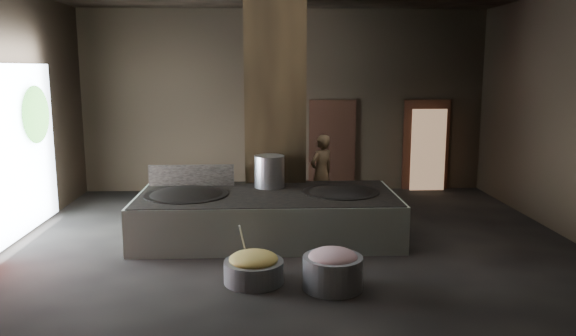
{
  "coord_description": "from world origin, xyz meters",
  "views": [
    {
      "loc": [
        -0.54,
        -9.56,
        3.06
      ],
      "look_at": [
        -0.09,
        0.63,
        1.25
      ],
      "focal_mm": 35.0,
      "sensor_mm": 36.0,
      "label": 1
    }
  ],
  "objects_px": {
    "veg_basin": "(254,272)",
    "wok_right": "(341,196)",
    "hearth_platform": "(267,216)",
    "wok_left": "(186,199)",
    "stock_pot": "(269,172)",
    "cook": "(321,173)",
    "meat_basin": "(333,272)"
  },
  "relations": [
    {
      "from": "veg_basin",
      "to": "wok_right",
      "type": "bearing_deg",
      "value": 55.03
    },
    {
      "from": "hearth_platform",
      "to": "wok_left",
      "type": "height_order",
      "value": "wok_left"
    },
    {
      "from": "wok_left",
      "to": "wok_right",
      "type": "height_order",
      "value": "wok_left"
    },
    {
      "from": "wok_right",
      "to": "stock_pot",
      "type": "distance_m",
      "value": 1.44
    },
    {
      "from": "wok_right",
      "to": "veg_basin",
      "type": "height_order",
      "value": "wok_right"
    },
    {
      "from": "wok_left",
      "to": "cook",
      "type": "relative_size",
      "value": 0.89
    },
    {
      "from": "cook",
      "to": "hearth_platform",
      "type": "bearing_deg",
      "value": 20.61
    },
    {
      "from": "stock_pot",
      "to": "meat_basin",
      "type": "height_order",
      "value": "stock_pot"
    },
    {
      "from": "hearth_platform",
      "to": "cook",
      "type": "height_order",
      "value": "cook"
    },
    {
      "from": "hearth_platform",
      "to": "wok_right",
      "type": "bearing_deg",
      "value": 2.28
    },
    {
      "from": "veg_basin",
      "to": "meat_basin",
      "type": "xyz_separation_m",
      "value": [
        1.11,
        -0.28,
        0.07
      ]
    },
    {
      "from": "hearth_platform",
      "to": "wok_right",
      "type": "xyz_separation_m",
      "value": [
        1.35,
        0.05,
        0.34
      ]
    },
    {
      "from": "cook",
      "to": "meat_basin",
      "type": "height_order",
      "value": "cook"
    },
    {
      "from": "wok_right",
      "to": "stock_pot",
      "type": "height_order",
      "value": "stock_pot"
    },
    {
      "from": "cook",
      "to": "meat_basin",
      "type": "relative_size",
      "value": 1.97
    },
    {
      "from": "stock_pot",
      "to": "veg_basin",
      "type": "xyz_separation_m",
      "value": [
        -0.26,
        -2.74,
        -0.97
      ]
    },
    {
      "from": "wok_right",
      "to": "cook",
      "type": "xyz_separation_m",
      "value": [
        -0.16,
        1.91,
        0.08
      ]
    },
    {
      "from": "meat_basin",
      "to": "cook",
      "type": "bearing_deg",
      "value": 86.21
    },
    {
      "from": "wok_left",
      "to": "stock_pot",
      "type": "xyz_separation_m",
      "value": [
        1.5,
        0.6,
        0.38
      ]
    },
    {
      "from": "hearth_platform",
      "to": "wok_right",
      "type": "distance_m",
      "value": 1.39
    },
    {
      "from": "cook",
      "to": "veg_basin",
      "type": "relative_size",
      "value": 1.91
    },
    {
      "from": "hearth_platform",
      "to": "stock_pot",
      "type": "relative_size",
      "value": 7.67
    },
    {
      "from": "stock_pot",
      "to": "wok_right",
      "type": "bearing_deg",
      "value": -21.04
    },
    {
      "from": "cook",
      "to": "meat_basin",
      "type": "distance_m",
      "value": 4.47
    },
    {
      "from": "stock_pot",
      "to": "cook",
      "type": "bearing_deg",
      "value": 50.89
    },
    {
      "from": "stock_pot",
      "to": "cook",
      "type": "height_order",
      "value": "cook"
    },
    {
      "from": "wok_left",
      "to": "meat_basin",
      "type": "distance_m",
      "value": 3.41
    },
    {
      "from": "wok_right",
      "to": "meat_basin",
      "type": "bearing_deg",
      "value": -100.13
    },
    {
      "from": "hearth_platform",
      "to": "stock_pot",
      "type": "xyz_separation_m",
      "value": [
        0.05,
        0.55,
        0.72
      ]
    },
    {
      "from": "stock_pot",
      "to": "meat_basin",
      "type": "distance_m",
      "value": 3.26
    },
    {
      "from": "hearth_platform",
      "to": "meat_basin",
      "type": "bearing_deg",
      "value": -69.77
    },
    {
      "from": "hearth_platform",
      "to": "meat_basin",
      "type": "distance_m",
      "value": 2.63
    }
  ]
}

